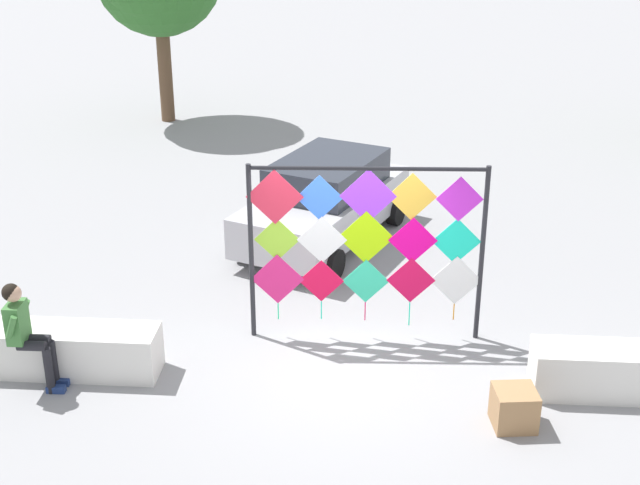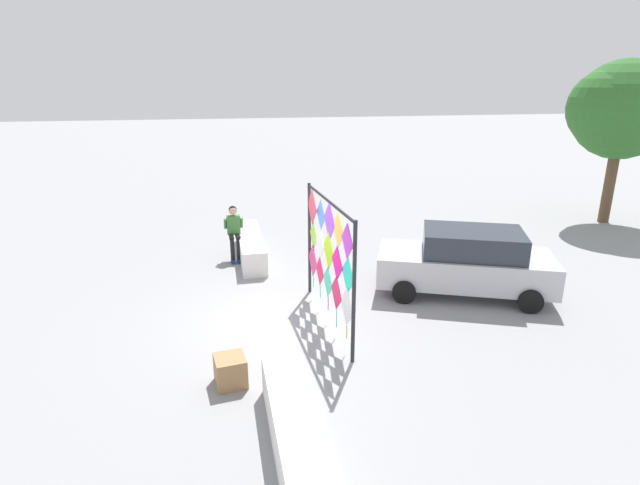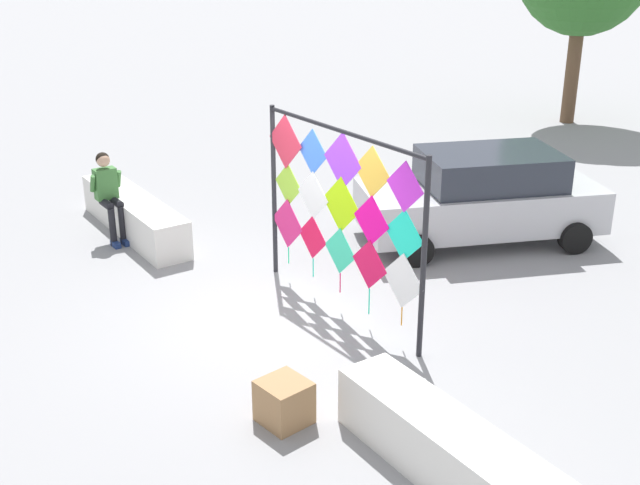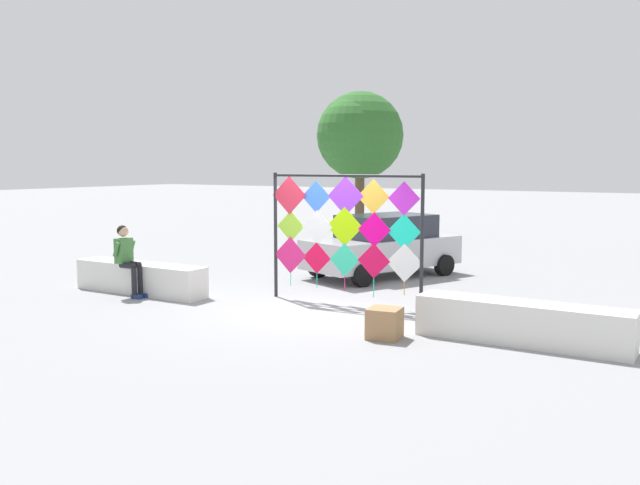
{
  "view_description": "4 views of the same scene",
  "coord_description": "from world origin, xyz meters",
  "px_view_note": "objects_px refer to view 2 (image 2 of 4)",
  "views": [
    {
      "loc": [
        0.44,
        -10.23,
        6.24
      ],
      "look_at": [
        -0.32,
        -0.03,
        1.81
      ],
      "focal_mm": 49.09,
      "sensor_mm": 36.0,
      "label": 1
    },
    {
      "loc": [
        9.33,
        -1.27,
        4.71
      ],
      "look_at": [
        0.51,
        0.59,
        1.81
      ],
      "focal_mm": 28.09,
      "sensor_mm": 36.0,
      "label": 2
    },
    {
      "loc": [
        8.48,
        -5.06,
        5.13
      ],
      "look_at": [
        0.39,
        0.39,
        1.14
      ],
      "focal_mm": 45.62,
      "sensor_mm": 36.0,
      "label": 3
    },
    {
      "loc": [
        6.67,
        -10.86,
        2.76
      ],
      "look_at": [
        -0.02,
        0.33,
        1.26
      ],
      "focal_mm": 38.28,
      "sensor_mm": 36.0,
      "label": 4
    }
  ],
  "objects_px": {
    "cardboard_box_large": "(230,371)",
    "tree_palm_like": "(617,108)",
    "parked_car": "(466,261)",
    "seated_vendor": "(234,229)",
    "kite_display_rack": "(328,249)"
  },
  "relations": [
    {
      "from": "parked_car",
      "to": "tree_palm_like",
      "type": "bearing_deg",
      "value": 122.25
    },
    {
      "from": "kite_display_rack",
      "to": "parked_car",
      "type": "xyz_separation_m",
      "value": [
        -0.8,
        3.45,
        -0.8
      ]
    },
    {
      "from": "kite_display_rack",
      "to": "seated_vendor",
      "type": "relative_size",
      "value": 2.19
    },
    {
      "from": "parked_car",
      "to": "tree_palm_like",
      "type": "height_order",
      "value": "tree_palm_like"
    },
    {
      "from": "tree_palm_like",
      "to": "seated_vendor",
      "type": "bearing_deg",
      "value": -83.92
    },
    {
      "from": "cardboard_box_large",
      "to": "parked_car",
      "type": "bearing_deg",
      "value": 115.87
    },
    {
      "from": "seated_vendor",
      "to": "tree_palm_like",
      "type": "relative_size",
      "value": 0.27
    },
    {
      "from": "parked_car",
      "to": "seated_vendor",
      "type": "bearing_deg",
      "value": -123.74
    },
    {
      "from": "cardboard_box_large",
      "to": "tree_palm_like",
      "type": "relative_size",
      "value": 0.09
    },
    {
      "from": "seated_vendor",
      "to": "parked_car",
      "type": "bearing_deg",
      "value": 56.26
    },
    {
      "from": "parked_car",
      "to": "cardboard_box_large",
      "type": "xyz_separation_m",
      "value": [
        2.66,
        -5.49,
        -0.53
      ]
    },
    {
      "from": "kite_display_rack",
      "to": "seated_vendor",
      "type": "distance_m",
      "value": 4.59
    },
    {
      "from": "parked_car",
      "to": "tree_palm_like",
      "type": "xyz_separation_m",
      "value": [
        -4.78,
        7.57,
        3.1
      ]
    },
    {
      "from": "parked_car",
      "to": "cardboard_box_large",
      "type": "distance_m",
      "value": 6.12
    },
    {
      "from": "kite_display_rack",
      "to": "parked_car",
      "type": "bearing_deg",
      "value": 103.01
    }
  ]
}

